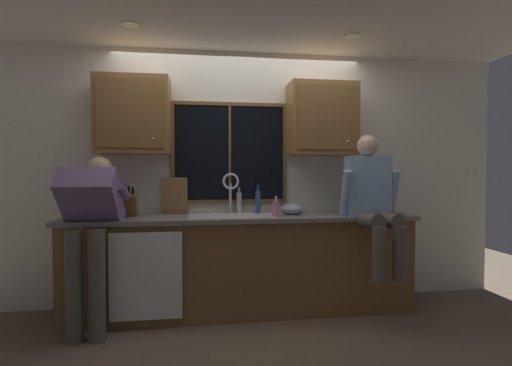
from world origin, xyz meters
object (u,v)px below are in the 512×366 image
(person_standing, at_px, (91,220))
(cutting_board, at_px, (174,196))
(soap_dispenser, at_px, (276,209))
(bottle_green_glass, at_px, (239,202))
(person_sitting_on_counter, at_px, (372,197))
(mixing_bowl, at_px, (292,209))
(knife_block, at_px, (130,205))
(bottle_tall_clear, at_px, (258,201))

(person_standing, xyz_separation_m, cutting_board, (0.64, 0.49, 0.17))
(soap_dispenser, height_order, bottle_green_glass, bottle_green_glass)
(person_standing, bearing_deg, bottle_green_glass, 21.72)
(cutting_board, height_order, bottle_green_glass, cutting_board)
(person_sitting_on_counter, relative_size, mixing_bowl, 5.68)
(person_sitting_on_counter, height_order, knife_block, person_sitting_on_counter)
(person_standing, bearing_deg, knife_block, 53.58)
(person_sitting_on_counter, height_order, bottle_tall_clear, person_sitting_on_counter)
(person_standing, height_order, cutting_board, person_standing)
(bottle_green_glass, bearing_deg, knife_block, -170.50)
(bottle_green_glass, bearing_deg, cutting_board, -178.22)
(soap_dispenser, relative_size, bottle_tall_clear, 0.67)
(mixing_bowl, distance_m, bottle_tall_clear, 0.35)
(cutting_board, height_order, bottle_tall_clear, cutting_board)
(person_sitting_on_counter, xyz_separation_m, bottle_tall_clear, (-0.99, 0.43, -0.06))
(soap_dispenser, height_order, bottle_tall_clear, bottle_tall_clear)
(soap_dispenser, bearing_deg, mixing_bowl, 40.83)
(cutting_board, bearing_deg, person_standing, -142.53)
(person_standing, relative_size, person_sitting_on_counter, 1.17)
(knife_block, bearing_deg, bottle_tall_clear, 4.78)
(bottle_tall_clear, bearing_deg, knife_block, -175.22)
(cutting_board, bearing_deg, mixing_bowl, -8.89)
(soap_dispenser, bearing_deg, knife_block, 171.58)
(person_standing, relative_size, bottle_green_glass, 5.50)
(mixing_bowl, height_order, soap_dispenser, soap_dispenser)
(cutting_board, bearing_deg, bottle_tall_clear, -3.55)
(person_standing, height_order, mixing_bowl, person_standing)
(person_standing, relative_size, knife_block, 4.59)
(mixing_bowl, height_order, bottle_tall_clear, bottle_tall_clear)
(person_sitting_on_counter, xyz_separation_m, mixing_bowl, (-0.67, 0.30, -0.13))
(person_sitting_on_counter, bearing_deg, soap_dispenser, 171.32)
(person_standing, xyz_separation_m, knife_block, (0.25, 0.34, 0.10))
(knife_block, relative_size, mixing_bowl, 1.45)
(cutting_board, xyz_separation_m, soap_dispenser, (0.94, -0.35, -0.10))
(bottle_tall_clear, bearing_deg, bottle_green_glass, 158.76)
(person_standing, distance_m, person_sitting_on_counter, 2.46)
(bottle_green_glass, bearing_deg, mixing_bowl, -21.51)
(person_sitting_on_counter, xyz_separation_m, knife_block, (-2.20, 0.33, -0.08))
(cutting_board, height_order, soap_dispenser, cutting_board)
(person_sitting_on_counter, bearing_deg, mixing_bowl, 155.68)
(mixing_bowl, relative_size, soap_dispenser, 1.16)
(person_standing, height_order, knife_block, person_standing)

